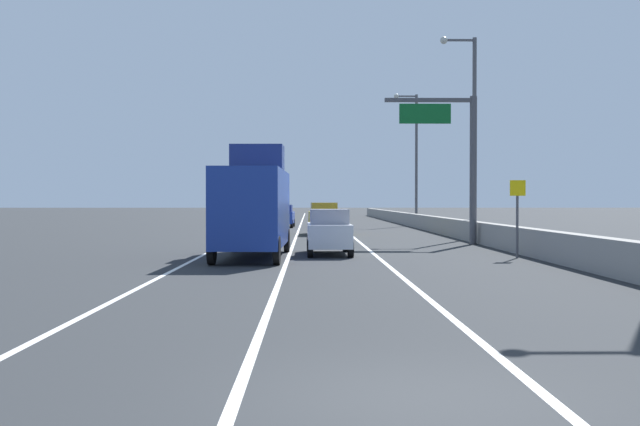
{
  "coord_description": "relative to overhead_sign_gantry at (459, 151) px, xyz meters",
  "views": [
    {
      "loc": [
        -1.17,
        -7.93,
        2.21
      ],
      "look_at": [
        -0.28,
        53.36,
        1.17
      ],
      "focal_mm": 40.51,
      "sensor_mm": 36.0,
      "label": 1
    }
  ],
  "objects": [
    {
      "name": "ground_plane",
      "position": [
        -6.38,
        35.52,
        -4.73
      ],
      "size": [
        320.0,
        320.0,
        0.0
      ],
      "primitive_type": "plane",
      "color": "#26282B"
    },
    {
      "name": "lane_stripe_left",
      "position": [
        -11.88,
        26.52,
        -4.73
      ],
      "size": [
        0.16,
        130.0,
        0.0
      ],
      "primitive_type": "cube",
      "color": "silver",
      "rests_on": "ground_plane"
    },
    {
      "name": "lane_stripe_center",
      "position": [
        -8.38,
        26.52,
        -4.73
      ],
      "size": [
        0.16,
        130.0,
        0.0
      ],
      "primitive_type": "cube",
      "color": "silver",
      "rests_on": "ground_plane"
    },
    {
      "name": "lane_stripe_right",
      "position": [
        -4.88,
        26.52,
        -4.73
      ],
      "size": [
        0.16,
        130.0,
        0.0
      ],
      "primitive_type": "cube",
      "color": "silver",
      "rests_on": "ground_plane"
    },
    {
      "name": "jersey_barrier_right",
      "position": [
        1.34,
        11.52,
        -4.18
      ],
      "size": [
        0.6,
        120.0,
        1.1
      ],
      "primitive_type": "cube",
      "color": "gray",
      "rests_on": "ground_plane"
    },
    {
      "name": "overhead_sign_gantry",
      "position": [
        0.0,
        0.0,
        0.0
      ],
      "size": [
        4.68,
        0.36,
        7.5
      ],
      "color": "#47474C",
      "rests_on": "ground_plane"
    },
    {
      "name": "speed_advisory_sign",
      "position": [
        0.44,
        -8.81,
        -2.96
      ],
      "size": [
        0.6,
        0.11,
        3.0
      ],
      "color": "#4C4C51",
      "rests_on": "ground_plane"
    },
    {
      "name": "lamp_post_right_second",
      "position": [
        1.83,
        5.52,
        1.93
      ],
      "size": [
        2.14,
        0.44,
        11.77
      ],
      "color": "#4C4C51",
      "rests_on": "ground_plane"
    },
    {
      "name": "lamp_post_right_third",
      "position": [
        1.77,
        27.97,
        1.93
      ],
      "size": [
        2.14,
        0.44,
        11.77
      ],
      "color": "#4C4C51",
      "rests_on": "ground_plane"
    },
    {
      "name": "car_white_0",
      "position": [
        -6.76,
        -6.87,
        -3.8
      ],
      "size": [
        1.83,
        4.33,
        1.87
      ],
      "color": "white",
      "rests_on": "ground_plane"
    },
    {
      "name": "car_yellow_1",
      "position": [
        -6.64,
        10.56,
        -3.69
      ],
      "size": [
        2.06,
        4.57,
        2.09
      ],
      "color": "gold",
      "rests_on": "ground_plane"
    },
    {
      "name": "car_blue_2",
      "position": [
        -9.82,
        23.62,
        -3.78
      ],
      "size": [
        2.03,
        4.35,
        1.89
      ],
      "color": "#1E389E",
      "rests_on": "ground_plane"
    },
    {
      "name": "car_gray_3",
      "position": [
        -12.66,
        40.98,
        -3.7
      ],
      "size": [
        1.97,
        4.47,
        2.06
      ],
      "color": "slate",
      "rests_on": "ground_plane"
    },
    {
      "name": "box_truck",
      "position": [
        -9.72,
        -8.39,
        -2.67
      ],
      "size": [
        2.63,
        7.75,
        4.48
      ],
      "color": "navy",
      "rests_on": "ground_plane"
    }
  ]
}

